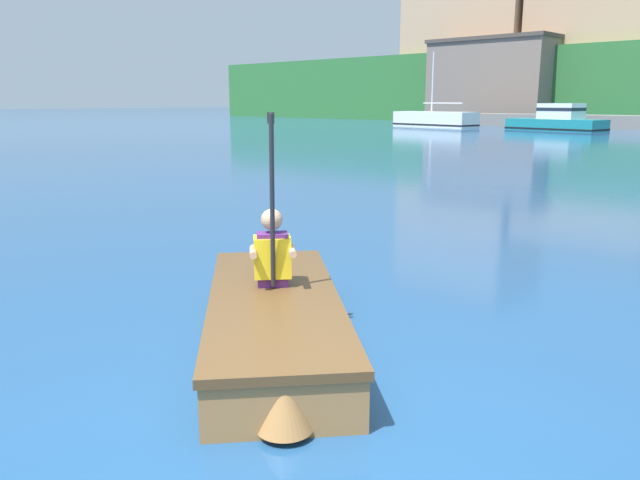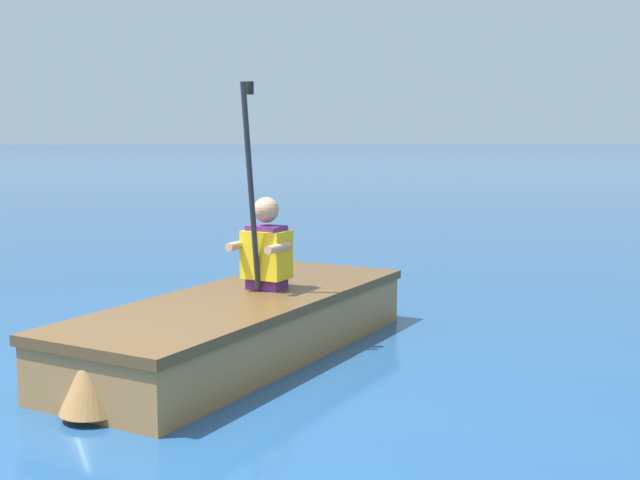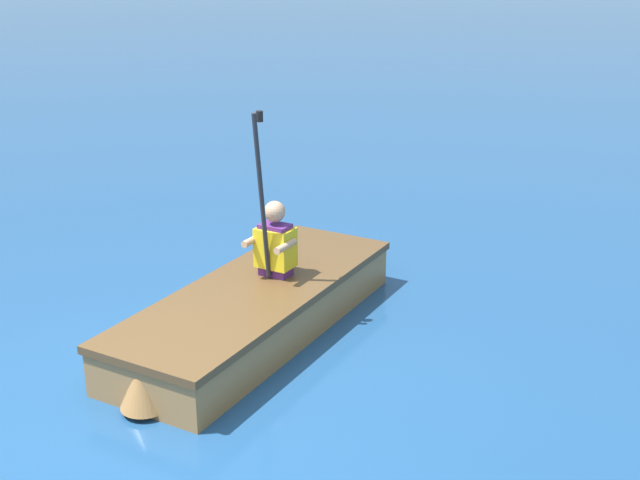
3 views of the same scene
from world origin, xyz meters
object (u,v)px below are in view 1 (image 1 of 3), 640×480
rowboat_foreground (275,318)px  person_paddler (272,251)px  moored_boat_dock_west_inner (557,121)px  moored_boat_dock_east_inner (435,120)px

rowboat_foreground → person_paddler: bearing=140.2°
moored_boat_dock_west_inner → moored_boat_dock_east_inner: 8.64m
moored_boat_dock_east_inner → rowboat_foreground: 41.66m
moored_boat_dock_west_inner → rowboat_foreground: moored_boat_dock_west_inner is taller
moored_boat_dock_east_inner → person_paddler: moored_boat_dock_east_inner is taller
moored_boat_dock_east_inner → rowboat_foreground: moored_boat_dock_east_inner is taller
person_paddler → moored_boat_dock_east_inner: bearing=121.8°
moored_boat_dock_east_inner → rowboat_foreground: bearing=-58.1°
moored_boat_dock_west_inner → person_paddler: bearing=-69.8°
person_paddler → moored_boat_dock_west_inner: bearing=110.2°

